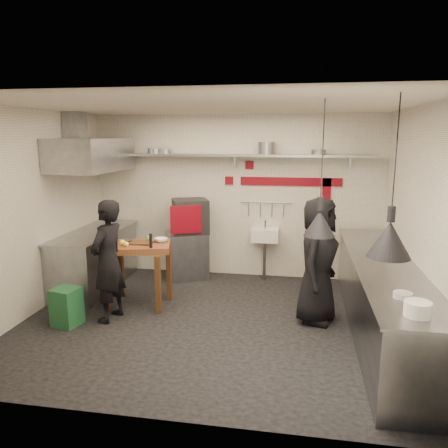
% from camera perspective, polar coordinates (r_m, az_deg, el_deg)
% --- Properties ---
extents(floor, '(5.00, 5.00, 0.00)m').
position_cam_1_polar(floor, '(5.98, -1.62, -12.60)').
color(floor, black).
rests_on(floor, ground).
extents(ceiling, '(5.00, 5.00, 0.00)m').
position_cam_1_polar(ceiling, '(5.48, -1.79, 15.23)').
color(ceiling, beige).
rests_on(ceiling, floor).
extents(wall_back, '(5.00, 0.04, 2.80)m').
position_cam_1_polar(wall_back, '(7.61, 1.45, 3.60)').
color(wall_back, silver).
rests_on(wall_back, floor).
extents(wall_front, '(5.00, 0.04, 2.80)m').
position_cam_1_polar(wall_front, '(3.59, -8.41, -5.49)').
color(wall_front, silver).
rests_on(wall_front, floor).
extents(wall_left, '(0.04, 4.20, 2.80)m').
position_cam_1_polar(wall_left, '(6.53, -23.75, 1.33)').
color(wall_left, silver).
rests_on(wall_left, floor).
extents(wall_right, '(0.04, 4.20, 2.80)m').
position_cam_1_polar(wall_right, '(5.63, 24.08, -0.18)').
color(wall_right, silver).
rests_on(wall_right, floor).
extents(red_band_horiz, '(1.70, 0.02, 0.14)m').
position_cam_1_polar(red_band_horiz, '(7.47, 8.69, 5.49)').
color(red_band_horiz, maroon).
rests_on(red_band_horiz, wall_back).
extents(red_band_vert, '(0.14, 0.02, 1.10)m').
position_cam_1_polar(red_band_vert, '(7.55, 13.14, 1.71)').
color(red_band_vert, maroon).
rests_on(red_band_vert, wall_back).
extents(red_tile_a, '(0.14, 0.02, 0.14)m').
position_cam_1_polar(red_tile_a, '(7.50, 3.35, 7.69)').
color(red_tile_a, maroon).
rests_on(red_tile_a, wall_back).
extents(red_tile_b, '(0.14, 0.02, 0.14)m').
position_cam_1_polar(red_tile_b, '(7.57, 0.68, 5.69)').
color(red_tile_b, maroon).
rests_on(red_tile_b, wall_back).
extents(back_shelf, '(4.60, 0.34, 0.04)m').
position_cam_1_polar(back_shelf, '(7.36, 1.27, 8.97)').
color(back_shelf, gray).
rests_on(back_shelf, wall_back).
extents(shelf_bracket_left, '(0.04, 0.06, 0.24)m').
position_cam_1_polar(shelf_bracket_left, '(8.02, -12.27, 8.20)').
color(shelf_bracket_left, gray).
rests_on(shelf_bracket_left, wall_back).
extents(shelf_bracket_mid, '(0.04, 0.06, 0.24)m').
position_cam_1_polar(shelf_bracket_mid, '(7.52, 1.44, 8.25)').
color(shelf_bracket_mid, gray).
rests_on(shelf_bracket_mid, wall_back).
extents(shelf_bracket_right, '(0.04, 0.06, 0.24)m').
position_cam_1_polar(shelf_bracket_right, '(7.48, 16.13, 7.80)').
color(shelf_bracket_right, gray).
rests_on(shelf_bracket_right, wall_back).
extents(pan_far_left, '(0.31, 0.31, 0.09)m').
position_cam_1_polar(pan_far_left, '(7.68, -8.97, 9.42)').
color(pan_far_left, gray).
rests_on(pan_far_left, back_shelf).
extents(pan_mid_left, '(0.32, 0.32, 0.07)m').
position_cam_1_polar(pan_mid_left, '(7.63, -7.73, 9.37)').
color(pan_mid_left, gray).
rests_on(pan_mid_left, back_shelf).
extents(stock_pot, '(0.35, 0.35, 0.20)m').
position_cam_1_polar(stock_pot, '(7.30, 5.58, 9.84)').
color(stock_pot, gray).
rests_on(stock_pot, back_shelf).
extents(pan_right, '(0.28, 0.28, 0.08)m').
position_cam_1_polar(pan_right, '(7.29, 12.26, 9.16)').
color(pan_right, gray).
rests_on(pan_right, back_shelf).
extents(oven_stand, '(0.86, 0.83, 0.80)m').
position_cam_1_polar(oven_stand, '(7.66, -4.84, -4.04)').
color(oven_stand, gray).
rests_on(oven_stand, floor).
extents(combi_oven, '(0.74, 0.72, 0.58)m').
position_cam_1_polar(combi_oven, '(7.48, -4.42, 1.02)').
color(combi_oven, black).
rests_on(combi_oven, oven_stand).
extents(oven_door, '(0.49, 0.23, 0.46)m').
position_cam_1_polar(oven_door, '(7.18, -4.99, 0.58)').
color(oven_door, maroon).
rests_on(oven_door, combi_oven).
extents(oven_glass, '(0.36, 0.16, 0.34)m').
position_cam_1_polar(oven_glass, '(7.23, -5.08, 0.65)').
color(oven_glass, black).
rests_on(oven_glass, oven_door).
extents(hand_sink, '(0.46, 0.34, 0.22)m').
position_cam_1_polar(hand_sink, '(7.48, 5.39, -1.41)').
color(hand_sink, silver).
rests_on(hand_sink, wall_back).
extents(sink_tap, '(0.03, 0.03, 0.14)m').
position_cam_1_polar(sink_tap, '(7.44, 5.42, -0.06)').
color(sink_tap, gray).
rests_on(sink_tap, hand_sink).
extents(sink_drain, '(0.06, 0.06, 0.66)m').
position_cam_1_polar(sink_drain, '(7.55, 5.31, -4.74)').
color(sink_drain, gray).
rests_on(sink_drain, floor).
extents(utensil_rail, '(0.90, 0.02, 0.02)m').
position_cam_1_polar(utensil_rail, '(7.52, 5.55, 2.84)').
color(utensil_rail, gray).
rests_on(utensil_rail, wall_back).
extents(counter_right, '(0.70, 3.80, 0.90)m').
position_cam_1_polar(counter_right, '(5.81, 19.92, -9.28)').
color(counter_right, gray).
rests_on(counter_right, floor).
extents(counter_right_top, '(0.76, 3.90, 0.03)m').
position_cam_1_polar(counter_right_top, '(5.67, 20.24, -4.87)').
color(counter_right_top, gray).
rests_on(counter_right_top, counter_right).
extents(plate_stack, '(0.28, 0.28, 0.13)m').
position_cam_1_polar(plate_stack, '(4.11, 23.96, -10.09)').
color(plate_stack, silver).
rests_on(plate_stack, counter_right_top).
extents(small_bowl_right, '(0.20, 0.20, 0.05)m').
position_cam_1_polar(small_bowl_right, '(4.52, 22.34, -8.59)').
color(small_bowl_right, silver).
rests_on(small_bowl_right, counter_right_top).
extents(counter_left, '(0.70, 1.90, 0.90)m').
position_cam_1_polar(counter_left, '(7.45, -16.47, -4.52)').
color(counter_left, gray).
rests_on(counter_left, floor).
extents(counter_left_top, '(0.76, 2.00, 0.03)m').
position_cam_1_polar(counter_left_top, '(7.34, -16.68, -1.02)').
color(counter_left_top, gray).
rests_on(counter_left_top, counter_left).
extents(extractor_hood, '(0.78, 1.60, 0.50)m').
position_cam_1_polar(extractor_hood, '(7.16, -16.88, 8.65)').
color(extractor_hood, gray).
rests_on(extractor_hood, ceiling).
extents(hood_duct, '(0.28, 0.28, 0.50)m').
position_cam_1_polar(hood_duct, '(7.27, -18.87, 11.73)').
color(hood_duct, gray).
rests_on(hood_duct, ceiling).
extents(green_bin, '(0.37, 0.37, 0.50)m').
position_cam_1_polar(green_bin, '(6.14, -19.86, -10.14)').
color(green_bin, '#1D5730').
rests_on(green_bin, floor).
extents(prep_table, '(1.05, 0.85, 0.92)m').
position_cam_1_polar(prep_table, '(6.50, -11.09, -6.48)').
color(prep_table, brown).
rests_on(prep_table, floor).
extents(cutting_board, '(0.33, 0.23, 0.02)m').
position_cam_1_polar(cutting_board, '(6.37, -10.75, -2.43)').
color(cutting_board, '#4F3019').
rests_on(cutting_board, prep_table).
extents(pepper_mill, '(0.05, 0.05, 0.20)m').
position_cam_1_polar(pepper_mill, '(6.09, -9.54, -2.18)').
color(pepper_mill, black).
rests_on(pepper_mill, prep_table).
extents(lemon_a, '(0.10, 0.10, 0.08)m').
position_cam_1_polar(lemon_a, '(6.33, -13.15, -2.37)').
color(lemon_a, '#FFE846').
rests_on(lemon_a, prep_table).
extents(lemon_b, '(0.08, 0.08, 0.07)m').
position_cam_1_polar(lemon_b, '(6.23, -12.68, -2.58)').
color(lemon_b, '#FFE846').
rests_on(lemon_b, prep_table).
extents(veg_ball, '(0.12, 0.12, 0.09)m').
position_cam_1_polar(veg_ball, '(6.46, -9.75, -1.86)').
color(veg_ball, '#4E9B3D').
rests_on(veg_ball, prep_table).
extents(steel_tray, '(0.22, 0.17, 0.03)m').
position_cam_1_polar(steel_tray, '(6.54, -12.69, -2.12)').
color(steel_tray, gray).
rests_on(steel_tray, prep_table).
extents(bowl, '(0.25, 0.25, 0.06)m').
position_cam_1_polar(bowl, '(6.42, -8.21, -2.08)').
color(bowl, silver).
rests_on(bowl, prep_table).
extents(heat_lamp_near, '(0.41, 0.41, 1.39)m').
position_cam_1_polar(heat_lamp_near, '(4.56, 12.68, 7.00)').
color(heat_lamp_near, black).
rests_on(heat_lamp_near, ceiling).
extents(heat_lamp_far, '(0.51, 0.51, 1.44)m').
position_cam_1_polar(heat_lamp_far, '(4.10, 21.35, 5.67)').
color(heat_lamp_far, black).
rests_on(heat_lamp_far, ceiling).
extents(chef_left, '(0.50, 0.66, 1.63)m').
position_cam_1_polar(chef_left, '(5.98, -14.92, -4.69)').
color(chef_left, black).
rests_on(chef_left, floor).
extents(chef_right, '(0.76, 0.94, 1.67)m').
position_cam_1_polar(chef_right, '(5.86, 12.14, -4.71)').
color(chef_right, black).
rests_on(chef_right, floor).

